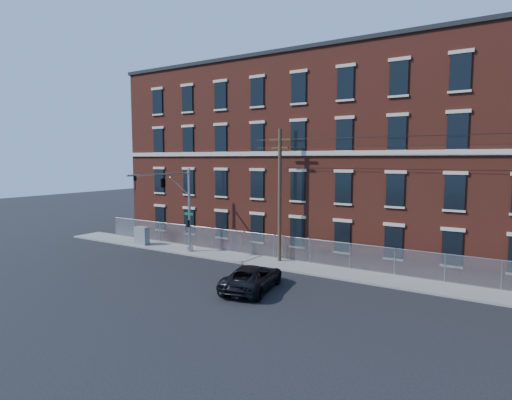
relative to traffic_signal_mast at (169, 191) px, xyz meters
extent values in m
plane|color=black|center=(6.00, -2.18, -5.39)|extent=(140.00, 140.00, 0.00)
cube|color=gray|center=(18.00, 2.82, -5.33)|extent=(65.00, 3.00, 0.12)
cube|color=maroon|center=(18.00, 11.82, 2.61)|extent=(55.00, 14.00, 16.00)
cube|color=black|center=(18.00, 11.82, 10.76)|extent=(55.30, 14.30, 0.30)
cube|color=#C0B5A0|center=(18.00, 4.74, 2.91)|extent=(55.00, 0.18, 0.35)
cube|color=black|center=(-5.83, 4.76, -3.19)|extent=(1.20, 0.10, 2.20)
cube|color=black|center=(-5.83, 4.76, 0.41)|extent=(1.20, 0.10, 2.20)
cube|color=black|center=(-5.83, 4.76, 4.21)|extent=(1.20, 0.10, 2.20)
cube|color=black|center=(-5.83, 4.76, 7.81)|extent=(1.20, 0.10, 2.20)
cube|color=black|center=(-2.17, 4.76, -3.19)|extent=(1.20, 0.10, 2.20)
cube|color=black|center=(-2.17, 4.76, 0.41)|extent=(1.20, 0.10, 2.20)
cube|color=black|center=(-2.17, 4.76, 4.21)|extent=(1.20, 0.10, 2.20)
cube|color=black|center=(-2.17, 4.76, 7.81)|extent=(1.20, 0.10, 2.20)
cube|color=black|center=(1.50, 4.76, -3.19)|extent=(1.20, 0.10, 2.20)
cube|color=black|center=(1.50, 4.76, 0.41)|extent=(1.20, 0.10, 2.20)
cube|color=black|center=(1.50, 4.76, 4.21)|extent=(1.20, 0.10, 2.20)
cube|color=black|center=(1.50, 4.76, 7.81)|extent=(1.20, 0.10, 2.20)
cube|color=black|center=(5.17, 4.76, -3.19)|extent=(1.20, 0.10, 2.20)
cube|color=black|center=(5.17, 4.76, 0.41)|extent=(1.20, 0.10, 2.20)
cube|color=black|center=(5.17, 4.76, 4.21)|extent=(1.20, 0.10, 2.20)
cube|color=black|center=(5.17, 4.76, 7.81)|extent=(1.20, 0.10, 2.20)
cube|color=black|center=(8.83, 4.76, -3.19)|extent=(1.20, 0.10, 2.20)
cube|color=black|center=(8.83, 4.76, 0.41)|extent=(1.20, 0.10, 2.20)
cube|color=black|center=(8.83, 4.76, 4.21)|extent=(1.20, 0.10, 2.20)
cube|color=black|center=(8.83, 4.76, 7.81)|extent=(1.20, 0.10, 2.20)
cube|color=black|center=(12.50, 4.76, -3.19)|extent=(1.20, 0.10, 2.20)
cube|color=black|center=(12.50, 4.76, 0.41)|extent=(1.20, 0.10, 2.20)
cube|color=black|center=(12.50, 4.76, 4.21)|extent=(1.20, 0.10, 2.20)
cube|color=black|center=(12.50, 4.76, 7.81)|extent=(1.20, 0.10, 2.20)
cube|color=black|center=(16.17, 4.76, -3.19)|extent=(1.20, 0.10, 2.20)
cube|color=black|center=(16.17, 4.76, 0.41)|extent=(1.20, 0.10, 2.20)
cube|color=black|center=(16.17, 4.76, 4.21)|extent=(1.20, 0.10, 2.20)
cube|color=black|center=(16.17, 4.76, 7.81)|extent=(1.20, 0.10, 2.20)
cube|color=black|center=(19.83, 4.76, -3.19)|extent=(1.20, 0.10, 2.20)
cube|color=black|center=(19.83, 4.76, 0.41)|extent=(1.20, 0.10, 2.20)
cube|color=black|center=(19.83, 4.76, 4.21)|extent=(1.20, 0.10, 2.20)
cube|color=black|center=(19.83, 4.76, 7.81)|extent=(1.20, 0.10, 2.20)
cube|color=#A5A8AD|center=(18.00, 4.12, -4.37)|extent=(59.00, 0.02, 1.80)
cylinder|color=#9EA0A5|center=(18.00, 4.12, -3.47)|extent=(59.00, 0.04, 0.04)
cylinder|color=#9EA0A5|center=(-11.50, 4.12, -4.37)|extent=(0.06, 0.06, 1.85)
cylinder|color=#9EA0A5|center=(-8.39, 4.12, -4.37)|extent=(0.06, 0.06, 1.85)
cylinder|color=#9EA0A5|center=(-5.29, 4.12, -4.37)|extent=(0.06, 0.06, 1.85)
cylinder|color=#9EA0A5|center=(-2.18, 4.12, -4.37)|extent=(0.06, 0.06, 1.85)
cylinder|color=#9EA0A5|center=(0.92, 4.12, -4.37)|extent=(0.06, 0.06, 1.85)
cylinder|color=#9EA0A5|center=(4.03, 4.12, -4.37)|extent=(0.06, 0.06, 1.85)
cylinder|color=#9EA0A5|center=(7.13, 4.12, -4.37)|extent=(0.06, 0.06, 1.85)
cylinder|color=#9EA0A5|center=(10.24, 4.12, -4.37)|extent=(0.06, 0.06, 1.85)
cylinder|color=#9EA0A5|center=(13.34, 4.12, -4.37)|extent=(0.06, 0.06, 1.85)
cylinder|color=#9EA0A5|center=(16.45, 4.12, -4.37)|extent=(0.06, 0.06, 1.85)
cylinder|color=#9EA0A5|center=(19.55, 4.12, -4.37)|extent=(0.06, 0.06, 1.85)
cylinder|color=#9EA0A5|center=(22.66, 4.12, -4.37)|extent=(0.06, 0.06, 1.85)
cylinder|color=#9EA0A5|center=(0.00, 2.32, -1.77)|extent=(0.22, 0.22, 7.00)
cylinder|color=#9EA0A5|center=(0.00, 2.32, -5.07)|extent=(0.50, 0.50, 0.40)
cylinder|color=#9EA0A5|center=(0.00, -0.93, 1.33)|extent=(0.14, 6.50, 0.14)
cylinder|color=#9EA0A5|center=(0.00, 1.12, 0.33)|extent=(0.08, 2.18, 1.56)
cube|color=#0C592D|center=(0.05, 2.17, -2.07)|extent=(0.90, 0.03, 0.22)
cube|color=black|center=(0.00, 2.07, -2.87)|extent=(0.25, 0.25, 0.60)
imported|color=black|center=(0.00, -3.48, 0.78)|extent=(0.16, 0.20, 1.00)
imported|color=black|center=(0.00, -0.68, 0.78)|extent=(0.53, 2.48, 1.00)
cylinder|color=#4C3926|center=(8.00, 3.42, -0.27)|extent=(0.28, 0.28, 10.00)
cube|color=#4C3926|center=(8.00, 3.42, 3.93)|extent=(1.80, 0.12, 0.12)
cube|color=#4C3926|center=(8.00, 3.42, 3.33)|extent=(1.40, 0.12, 0.12)
imported|color=black|center=(9.84, -3.33, -4.64)|extent=(3.49, 5.79, 1.50)
cube|color=gray|center=(-5.54, 2.12, -4.46)|extent=(1.33, 0.73, 1.61)
camera|label=1|loc=(23.13, -24.18, 2.52)|focal=29.37mm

